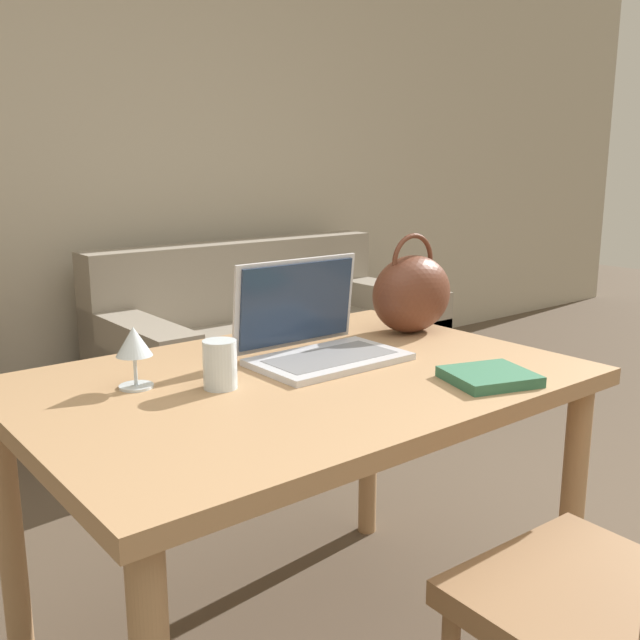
{
  "coord_description": "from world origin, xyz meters",
  "views": [
    {
      "loc": [
        -1.06,
        -0.44,
        1.23
      ],
      "look_at": [
        -0.06,
        0.81,
        0.87
      ],
      "focal_mm": 40.0,
      "sensor_mm": 36.0,
      "label": 1
    }
  ],
  "objects_px": {
    "couch": "(270,351)",
    "drinking_glass": "(220,364)",
    "laptop": "(315,332)",
    "wine_glass": "(134,345)",
    "handbag": "(412,293)"
  },
  "relations": [
    {
      "from": "couch",
      "to": "drinking_glass",
      "type": "distance_m",
      "value": 2.11
    },
    {
      "from": "drinking_glass",
      "to": "wine_glass",
      "type": "bearing_deg",
      "value": 140.53
    },
    {
      "from": "wine_glass",
      "to": "handbag",
      "type": "bearing_deg",
      "value": -0.61
    },
    {
      "from": "couch",
      "to": "laptop",
      "type": "bearing_deg",
      "value": -121.1
    },
    {
      "from": "couch",
      "to": "drinking_glass",
      "type": "bearing_deg",
      "value": -127.62
    },
    {
      "from": "laptop",
      "to": "drinking_glass",
      "type": "height_order",
      "value": "laptop"
    },
    {
      "from": "couch",
      "to": "handbag",
      "type": "height_order",
      "value": "handbag"
    },
    {
      "from": "wine_glass",
      "to": "drinking_glass",
      "type": "bearing_deg",
      "value": -39.47
    },
    {
      "from": "laptop",
      "to": "couch",
      "type": "bearing_deg",
      "value": 58.9
    },
    {
      "from": "drinking_glass",
      "to": "couch",
      "type": "bearing_deg",
      "value": 52.38
    },
    {
      "from": "couch",
      "to": "laptop",
      "type": "relative_size",
      "value": 4.56
    },
    {
      "from": "laptop",
      "to": "handbag",
      "type": "xyz_separation_m",
      "value": [
        0.38,
        0.04,
        0.05
      ]
    },
    {
      "from": "laptop",
      "to": "wine_glass",
      "type": "bearing_deg",
      "value": 173.88
    },
    {
      "from": "laptop",
      "to": "handbag",
      "type": "relative_size",
      "value": 1.31
    },
    {
      "from": "laptop",
      "to": "drinking_glass",
      "type": "distance_m",
      "value": 0.32
    }
  ]
}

